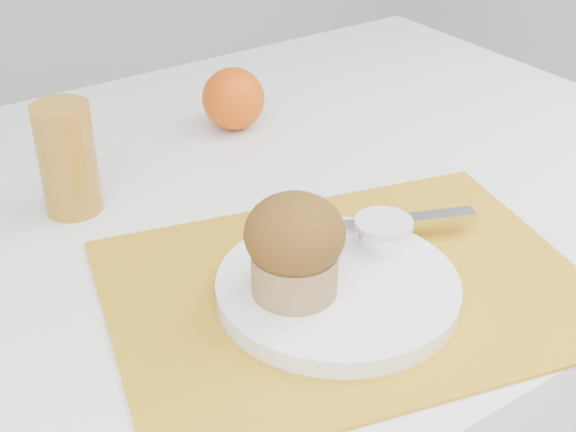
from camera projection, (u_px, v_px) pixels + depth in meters
placemat at (348, 288)px, 0.75m from camera, size 0.51×0.43×0.00m
plate at (338, 288)px, 0.73m from camera, size 0.26×0.26×0.02m
ramekin at (383, 234)px, 0.77m from camera, size 0.06×0.06×0.02m
cream at (384, 223)px, 0.77m from camera, size 0.06×0.06×0.01m
raspberry_near at (333, 238)px, 0.77m from camera, size 0.02×0.02×0.02m
raspberry_far at (333, 238)px, 0.77m from camera, size 0.02×0.02×0.02m
butter_knife at (373, 223)px, 0.81m from camera, size 0.21×0.10×0.01m
orange at (233, 99)px, 1.04m from camera, size 0.08×0.08×0.08m
juice_glass at (68, 159)px, 0.85m from camera, size 0.08×0.08×0.12m
muffin at (295, 246)px, 0.69m from camera, size 0.10×0.10×0.09m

